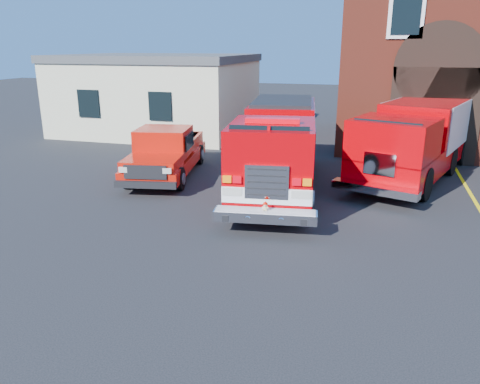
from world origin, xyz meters
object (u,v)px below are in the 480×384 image
(side_building, at_px, (159,93))
(fire_engine, at_px, (278,146))
(pickup_truck, at_px, (166,153))
(secondary_truck, at_px, (417,137))

(side_building, bearing_deg, fire_engine, -45.67)
(pickup_truck, distance_m, secondary_truck, 9.58)
(fire_engine, bearing_deg, side_building, 134.33)
(side_building, bearing_deg, secondary_truck, -24.78)
(fire_engine, height_order, pickup_truck, fire_engine)
(pickup_truck, bearing_deg, fire_engine, -2.88)
(side_building, distance_m, secondary_truck, 15.13)
(secondary_truck, bearing_deg, side_building, 155.22)
(side_building, xyz_separation_m, secondary_truck, (13.73, -6.34, -0.69))
(side_building, bearing_deg, pickup_truck, -63.15)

